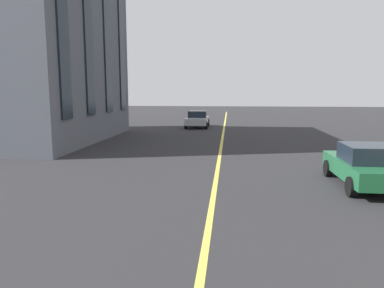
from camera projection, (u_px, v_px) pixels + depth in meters
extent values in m
cube|color=#D8C64C|center=(217.00, 171.00, 14.03)|extent=(80.00, 0.16, 0.01)
cube|color=#1E6038|center=(366.00, 169.00, 11.69)|extent=(3.90, 1.75, 0.55)
cube|color=#19232D|center=(369.00, 153.00, 11.41)|extent=(1.64, 1.54, 0.55)
cylinder|color=black|center=(328.00, 168.00, 13.08)|extent=(0.60, 0.21, 0.60)
cylinder|color=black|center=(376.00, 169.00, 12.91)|extent=(0.60, 0.21, 0.60)
cylinder|color=black|center=(352.00, 187.00, 10.55)|extent=(0.60, 0.21, 0.60)
cube|color=#B7BABF|center=(197.00, 121.00, 30.71)|extent=(3.90, 1.75, 0.55)
cube|color=#19232D|center=(198.00, 114.00, 30.83)|extent=(1.64, 1.54, 0.55)
cylinder|color=black|center=(206.00, 125.00, 29.40)|extent=(0.60, 0.21, 0.60)
cylinder|color=black|center=(186.00, 125.00, 29.58)|extent=(0.60, 0.21, 0.60)
cylinder|color=black|center=(208.00, 123.00, 31.93)|extent=(0.60, 0.21, 0.60)
cylinder|color=black|center=(189.00, 122.00, 32.11)|extent=(0.60, 0.21, 0.60)
cube|color=#565B66|center=(5.00, 40.00, 22.03)|extent=(12.45, 11.87, 12.44)
cube|color=#19232D|center=(62.00, 18.00, 16.78)|extent=(1.10, 0.10, 9.46)
cube|color=#19232D|center=(88.00, 30.00, 19.84)|extent=(1.10, 0.10, 9.46)
cube|color=#19232D|center=(107.00, 38.00, 22.91)|extent=(1.10, 0.10, 9.46)
cube|color=#19232D|center=(122.00, 44.00, 25.97)|extent=(1.10, 0.10, 9.46)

